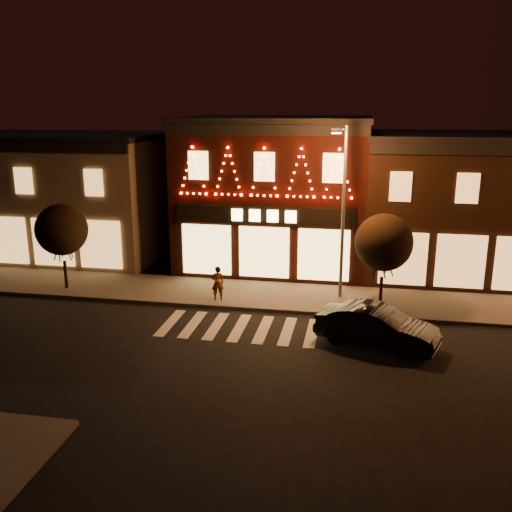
# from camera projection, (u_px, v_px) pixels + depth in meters

# --- Properties ---
(ground) EXTENTS (120.00, 120.00, 0.00)m
(ground) POSITION_uv_depth(u_px,v_px,m) (215.00, 371.00, 19.49)
(ground) COLOR black
(ground) RESTS_ON ground
(sidewalk_far) EXTENTS (44.00, 4.00, 0.15)m
(sidewalk_far) POSITION_uv_depth(u_px,v_px,m) (298.00, 297.00, 26.71)
(sidewalk_far) COLOR #47423D
(sidewalk_far) RESTS_ON ground
(building_left) EXTENTS (12.20, 8.28, 7.30)m
(building_left) POSITION_uv_depth(u_px,v_px,m) (64.00, 194.00, 34.12)
(building_left) COLOR #6F654F
(building_left) RESTS_ON ground
(building_pulp) EXTENTS (10.20, 8.34, 8.30)m
(building_pulp) POSITION_uv_depth(u_px,v_px,m) (276.00, 192.00, 31.67)
(building_pulp) COLOR black
(building_pulp) RESTS_ON ground
(building_right_a) EXTENTS (9.20, 8.28, 7.50)m
(building_right_a) POSITION_uv_depth(u_px,v_px,m) (452.00, 204.00, 30.11)
(building_right_a) COLOR #311C11
(building_right_a) RESTS_ON ground
(streetlamp_mid) EXTENTS (0.73, 1.81, 7.90)m
(streetlamp_mid) POSITION_uv_depth(u_px,v_px,m) (342.00, 200.00, 25.22)
(streetlamp_mid) COLOR #59595E
(streetlamp_mid) RESTS_ON sidewalk_far
(tree_left) EXTENTS (2.51, 2.51, 4.19)m
(tree_left) POSITION_uv_depth(u_px,v_px,m) (62.00, 230.00, 27.16)
(tree_left) COLOR black
(tree_left) RESTS_ON sidewalk_far
(tree_right) EXTENTS (2.53, 2.53, 4.23)m
(tree_right) POSITION_uv_depth(u_px,v_px,m) (384.00, 243.00, 24.52)
(tree_right) COLOR black
(tree_right) RESTS_ON sidewalk_far
(dark_sedan) EXTENTS (4.88, 2.99, 1.52)m
(dark_sedan) POSITION_uv_depth(u_px,v_px,m) (377.00, 327.00, 21.42)
(dark_sedan) COLOR black
(dark_sedan) RESTS_ON ground
(pedestrian) EXTENTS (0.68, 0.57, 1.60)m
(pedestrian) POSITION_uv_depth(u_px,v_px,m) (218.00, 283.00, 26.01)
(pedestrian) COLOR gray
(pedestrian) RESTS_ON sidewalk_far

